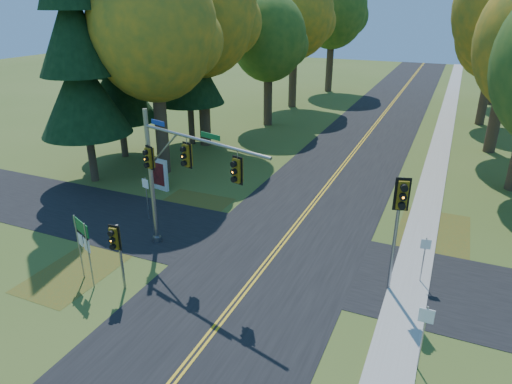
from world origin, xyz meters
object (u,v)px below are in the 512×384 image
at_px(route_sign_cluster, 83,238).
at_px(info_kiosk, 159,174).
at_px(traffic_mast, 175,169).
at_px(east_signal_pole, 400,207).

xyz_separation_m(route_sign_cluster, info_kiosk, (-3.32, 9.94, -1.11)).
bearing_deg(info_kiosk, traffic_mast, -37.81).
height_order(traffic_mast, east_signal_pole, traffic_mast).
height_order(traffic_mast, route_sign_cluster, traffic_mast).
xyz_separation_m(east_signal_pole, route_sign_cluster, (-11.83, -4.45, -1.73)).
bearing_deg(east_signal_pole, traffic_mast, 169.47).
xyz_separation_m(traffic_mast, info_kiosk, (-5.61, 6.36, -3.30)).
distance_m(traffic_mast, route_sign_cluster, 4.78).
relative_size(traffic_mast, info_kiosk, 3.50).
height_order(route_sign_cluster, info_kiosk, route_sign_cluster).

